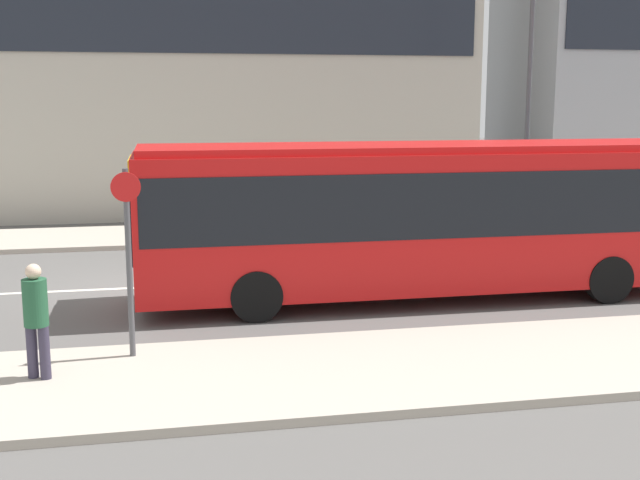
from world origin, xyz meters
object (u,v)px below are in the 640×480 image
Objects in this scene: city_bus at (422,210)px; pedestrian_near_stop at (36,314)px; street_lamp at (530,65)px; parked_car_0 at (572,221)px; bus_stop_sign at (128,249)px.

pedestrian_near_stop is (-6.93, -3.93, -0.74)m from city_bus.
city_bus is 9.40m from street_lamp.
street_lamp is at bearing 49.42° from city_bus.
pedestrian_near_stop reaches higher than parked_car_0.
city_bus is 8.13m from parked_car_0.
street_lamp is (11.19, 10.07, 3.19)m from bus_stop_sign.
street_lamp is (5.52, 6.90, 3.18)m from city_bus.
pedestrian_near_stop is 0.57× the size of bus_stop_sign.
city_bus is 6.92× the size of pedestrian_near_stop.
parked_car_0 is 2.53× the size of pedestrian_near_stop.
pedestrian_near_stop is 1.65m from bus_stop_sign.
street_lamp reaches higher than city_bus.
parked_car_0 is 0.51× the size of street_lamp.
bus_stop_sign is 15.39m from street_lamp.
city_bus reaches higher than bus_stop_sign.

